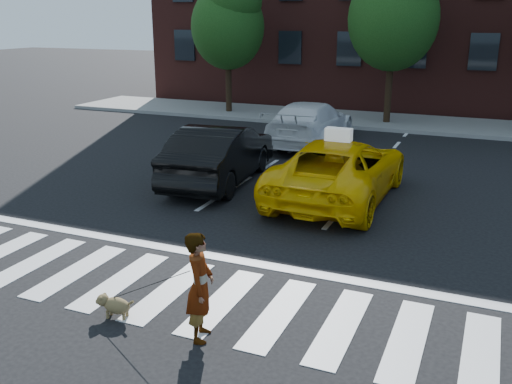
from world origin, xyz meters
TOP-DOWN VIEW (x-y plane):
  - ground at (0.00, 0.00)m, footprint 120.00×120.00m
  - crosswalk at (0.00, 0.00)m, footprint 13.00×2.40m
  - stop_line at (0.00, 1.60)m, footprint 12.00×0.30m
  - sidewalk_far at (0.00, 17.50)m, footprint 30.00×4.00m
  - tree_left at (-6.97, 17.00)m, footprint 3.39×3.38m
  - tree_mid at (0.53, 17.00)m, footprint 3.69×3.69m
  - taxi at (1.29, 6.18)m, footprint 2.67×5.63m
  - black_sedan at (-2.19, 6.35)m, footprint 2.24×5.13m
  - white_suv at (-1.40, 12.15)m, footprint 2.25×5.39m
  - woman at (1.20, -1.10)m, footprint 0.56×0.69m
  - dog at (-0.33, -1.11)m, footprint 0.65×0.32m
  - taxi_sign at (1.29, 5.98)m, footprint 0.65×0.29m

SIDE VIEW (x-z plane):
  - ground at x=0.00m, z-range 0.00..0.00m
  - crosswalk at x=0.00m, z-range 0.00..0.01m
  - stop_line at x=0.00m, z-range 0.00..0.01m
  - sidewalk_far at x=0.00m, z-range 0.00..0.15m
  - dog at x=-0.33m, z-range 0.03..0.40m
  - taxi at x=1.29m, z-range 0.00..1.55m
  - white_suv at x=-1.40m, z-range 0.00..1.56m
  - black_sedan at x=-2.19m, z-range 0.00..1.64m
  - woman at x=1.20m, z-range 0.00..1.65m
  - taxi_sign at x=1.29m, z-range 1.55..1.87m
  - tree_left at x=-6.97m, z-range 1.19..7.69m
  - tree_mid at x=0.53m, z-range 1.30..8.40m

